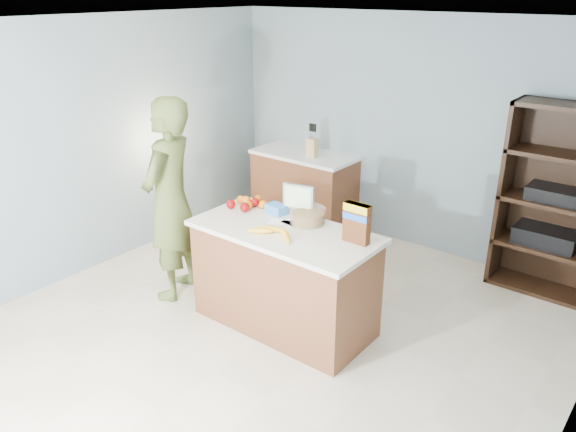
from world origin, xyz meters
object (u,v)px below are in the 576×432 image
Objects in this scene: person at (170,200)px; cereal_box at (357,220)px; tv at (298,198)px; counter_peninsula at (284,281)px; shelving_unit at (553,204)px.

person is 1.79m from cereal_box.
tv is at bearing 94.37° from person.
person is at bearing -170.21° from counter_peninsula.
counter_peninsula is at bearing -74.56° from tv.
counter_peninsula is 0.83× the size of person.
person is 1.19m from tv.
cereal_box reaches higher than tv.
counter_peninsula is at bearing -165.88° from cereal_box.
person reaches higher than tv.
shelving_unit is 0.96× the size of person.
tv is at bearing 105.44° from counter_peninsula.
counter_peninsula is 2.61m from shelving_unit.
tv is (-1.63, -1.75, 0.19)m from shelving_unit.
shelving_unit is 5.70× the size of cereal_box.
shelving_unit is 2.40m from tv.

